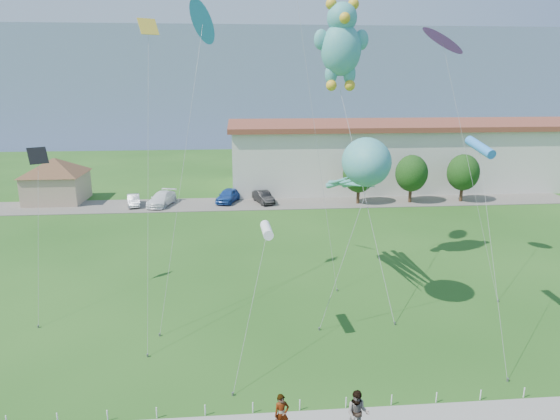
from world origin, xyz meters
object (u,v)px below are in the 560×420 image
(pedestrian_left, at_px, (282,414))
(pedestrian_right, at_px, (358,413))
(octopus_kite, at_px, (359,172))
(teddy_bear_kite, at_px, (341,43))
(pavilion, at_px, (56,176))
(parked_car_black, at_px, (263,197))
(parked_car_white, at_px, (162,199))
(warehouse, at_px, (460,153))
(parked_car_silver, at_px, (134,200))
(parked_car_blue, at_px, (228,195))

(pedestrian_left, distance_m, pedestrian_right, 2.97)
(octopus_kite, height_order, teddy_bear_kite, teddy_bear_kite)
(pedestrian_right, bearing_deg, pavilion, 137.80)
(parked_car_black, xyz_separation_m, octopus_kite, (4.36, -26.10, 7.60))
(pedestrian_right, distance_m, parked_car_white, 40.24)
(warehouse, relative_size, pedestrian_right, 32.20)
(warehouse, distance_m, pedestrian_right, 53.37)
(parked_car_white, distance_m, teddy_bear_kite, 29.85)
(pedestrian_right, relative_size, parked_car_silver, 0.51)
(parked_car_white, height_order, parked_car_black, parked_car_white)
(pavilion, distance_m, octopus_kite, 40.45)
(parked_car_silver, height_order, octopus_kite, octopus_kite)
(parked_car_silver, relative_size, parked_car_white, 0.74)
(parked_car_silver, bearing_deg, teddy_bear_kite, -61.00)
(warehouse, relative_size, teddy_bear_kite, 3.26)
(parked_car_silver, bearing_deg, pavilion, 149.27)
(pavilion, height_order, teddy_bear_kite, teddy_bear_kite)
(parked_car_white, bearing_deg, parked_car_silver, -166.91)
(parked_car_black, relative_size, octopus_kite, 0.38)
(pedestrian_right, distance_m, octopus_kite, 14.43)
(pedestrian_right, relative_size, teddy_bear_kite, 0.10)
(parked_car_blue, distance_m, octopus_kite, 29.05)
(pedestrian_left, bearing_deg, octopus_kite, 50.00)
(octopus_kite, bearing_deg, parked_car_white, 121.10)
(warehouse, distance_m, teddy_bear_kite, 38.94)
(parked_car_black, bearing_deg, parked_car_white, 163.50)
(pavilion, height_order, warehouse, warehouse)
(parked_car_silver, height_order, parked_car_blue, parked_car_blue)
(parked_car_white, relative_size, parked_car_black, 1.23)
(parked_car_blue, distance_m, teddy_bear_kite, 27.46)
(parked_car_white, height_order, teddy_bear_kite, teddy_bear_kite)
(warehouse, bearing_deg, pedestrian_left, -120.84)
(teddy_bear_kite, bearing_deg, parked_car_silver, 131.91)
(pedestrian_right, bearing_deg, parked_car_white, 125.16)
(pedestrian_left, distance_m, teddy_bear_kite, 23.49)
(warehouse, height_order, pedestrian_right, warehouse)
(teddy_bear_kite, bearing_deg, pedestrian_left, -107.62)
(warehouse, bearing_deg, parked_car_white, -166.67)
(parked_car_blue, xyz_separation_m, teddy_bear_kite, (8.11, -21.42, 15.14))
(warehouse, bearing_deg, pavilion, -173.16)
(parked_car_blue, bearing_deg, parked_car_black, 9.57)
(pavilion, xyz_separation_m, parked_car_black, (23.41, -2.82, -2.30))
(teddy_bear_kite, bearing_deg, pavilion, 139.50)
(pavilion, relative_size, parked_car_black, 2.27)
(pavilion, xyz_separation_m, octopus_kite, (27.77, -28.92, 5.30))
(warehouse, distance_m, parked_car_white, 39.07)
(pavilion, height_order, parked_car_white, pavilion)
(pedestrian_left, distance_m, octopus_kite, 15.06)
(parked_car_white, xyz_separation_m, teddy_bear_kite, (15.44, -20.56, 15.18))
(pedestrian_right, bearing_deg, pedestrian_left, -169.85)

